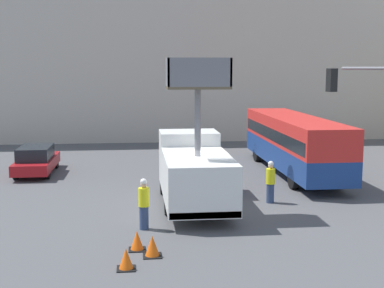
% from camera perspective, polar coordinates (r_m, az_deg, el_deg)
% --- Properties ---
extents(ground_plane, '(120.00, 120.00, 0.00)m').
position_cam_1_polar(ground_plane, '(21.65, 2.62, -6.96)').
color(ground_plane, '#4C4C4F').
extents(building_backdrop_far, '(44.00, 10.00, 14.26)m').
position_cam_1_polar(building_backdrop_far, '(45.33, -2.09, 10.04)').
color(building_backdrop_far, '#BCB2A3').
rests_on(building_backdrop_far, ground_plane).
extents(utility_truck, '(2.56, 6.87, 6.00)m').
position_cam_1_polar(utility_truck, '(21.80, 0.23, -2.70)').
color(utility_truck, silver).
rests_on(utility_truck, ground_plane).
extents(city_bus, '(2.49, 12.11, 3.04)m').
position_cam_1_polar(city_bus, '(29.13, 10.76, 0.45)').
color(city_bus, navy).
rests_on(city_bus, ground_plane).
extents(traffic_light_pole, '(4.00, 3.75, 5.91)m').
position_cam_1_polar(traffic_light_pole, '(23.00, 19.49, 3.72)').
color(traffic_light_pole, slate).
rests_on(traffic_light_pole, ground_plane).
extents(road_worker_near_truck, '(0.38, 0.38, 1.82)m').
position_cam_1_polar(road_worker_near_truck, '(18.88, -5.16, -6.39)').
color(road_worker_near_truck, navy).
rests_on(road_worker_near_truck, ground_plane).
extents(road_worker_directing, '(0.38, 0.38, 1.79)m').
position_cam_1_polar(road_worker_directing, '(22.67, 8.37, -4.04)').
color(road_worker_directing, navy).
rests_on(road_worker_directing, ground_plane).
extents(traffic_cone_near_truck, '(0.53, 0.53, 0.61)m').
position_cam_1_polar(traffic_cone_near_truck, '(15.51, -7.05, -12.13)').
color(traffic_cone_near_truck, black).
rests_on(traffic_cone_near_truck, ground_plane).
extents(traffic_cone_mid_road, '(0.53, 0.53, 0.61)m').
position_cam_1_polar(traffic_cone_mid_road, '(17.00, -5.88, -10.27)').
color(traffic_cone_mid_road, black).
rests_on(traffic_cone_mid_road, ground_plane).
extents(traffic_cone_far_side, '(0.57, 0.57, 0.65)m').
position_cam_1_polar(traffic_cone_far_side, '(16.42, -4.26, -10.86)').
color(traffic_cone_far_side, black).
rests_on(traffic_cone_far_side, ground_plane).
extents(parked_car_curbside, '(1.83, 4.78, 1.50)m').
position_cam_1_polar(parked_car_curbside, '(29.71, -16.27, -1.63)').
color(parked_car_curbside, maroon).
rests_on(parked_car_curbside, ground_plane).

